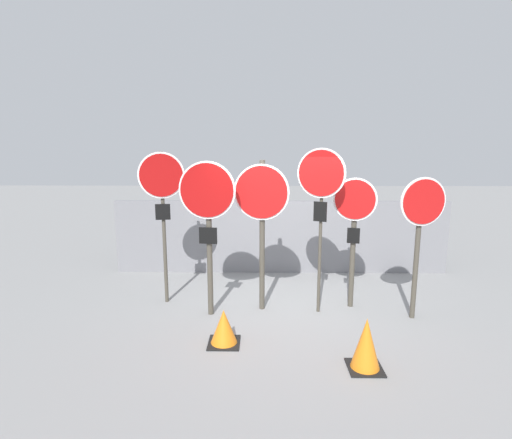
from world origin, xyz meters
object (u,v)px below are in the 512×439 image
at_px(stop_sign_1, 208,210).
at_px(stop_sign_2, 262,208).
at_px(traffic_cone_1, 224,327).
at_px(stop_sign_5, 421,220).
at_px(stop_sign_0, 162,191).
at_px(stop_sign_3, 321,188).
at_px(stop_sign_4, 354,220).
at_px(traffic_cone_0, 366,344).

height_order(stop_sign_1, stop_sign_2, stop_sign_2).
xyz_separation_m(stop_sign_1, traffic_cone_1, (0.31, -0.92, -1.47)).
bearing_deg(stop_sign_5, stop_sign_0, 160.33).
height_order(stop_sign_2, stop_sign_5, stop_sign_2).
bearing_deg(stop_sign_3, stop_sign_5, 16.01).
xyz_separation_m(stop_sign_4, traffic_cone_1, (-2.00, -1.27, -1.25)).
bearing_deg(stop_sign_3, stop_sign_2, -161.93).
height_order(stop_sign_0, stop_sign_1, stop_sign_0).
relative_size(stop_sign_0, stop_sign_3, 0.98).
relative_size(stop_sign_1, stop_sign_2, 1.00).
bearing_deg(traffic_cone_1, stop_sign_3, 36.41).
relative_size(stop_sign_1, traffic_cone_0, 3.78).
height_order(stop_sign_0, stop_sign_4, stop_sign_0).
bearing_deg(stop_sign_5, stop_sign_3, 160.44).
xyz_separation_m(stop_sign_5, traffic_cone_1, (-2.89, -0.83, -1.33)).
bearing_deg(stop_sign_4, stop_sign_3, -145.00).
relative_size(stop_sign_4, stop_sign_5, 0.98).
xyz_separation_m(stop_sign_0, stop_sign_2, (1.63, -0.28, -0.23)).
height_order(stop_sign_1, stop_sign_5, stop_sign_1).
height_order(stop_sign_0, stop_sign_3, stop_sign_3).
bearing_deg(stop_sign_3, stop_sign_0, -164.16).
relative_size(stop_sign_4, traffic_cone_0, 3.35).
bearing_deg(stop_sign_0, stop_sign_5, -16.56).
height_order(stop_sign_0, traffic_cone_0, stop_sign_0).
bearing_deg(stop_sign_4, stop_sign_5, -12.96).
relative_size(stop_sign_5, traffic_cone_0, 3.42).
distance_m(stop_sign_5, traffic_cone_0, 2.20).
relative_size(stop_sign_0, traffic_cone_1, 5.30).
height_order(stop_sign_5, traffic_cone_1, stop_sign_5).
xyz_separation_m(stop_sign_2, stop_sign_4, (1.49, 0.13, -0.21)).
bearing_deg(stop_sign_2, stop_sign_0, -179.02).
xyz_separation_m(stop_sign_5, traffic_cone_0, (-1.12, -1.43, -1.25)).
bearing_deg(stop_sign_5, traffic_cone_0, -139.43).
xyz_separation_m(stop_sign_3, stop_sign_5, (1.47, -0.22, -0.46)).
distance_m(stop_sign_4, traffic_cone_0, 2.22).
bearing_deg(stop_sign_0, stop_sign_3, -16.62).
relative_size(stop_sign_0, stop_sign_1, 1.05).
bearing_deg(stop_sign_2, traffic_cone_0, -43.42).
relative_size(stop_sign_3, traffic_cone_1, 5.43).
distance_m(stop_sign_4, stop_sign_5, 1.00).
bearing_deg(stop_sign_5, stop_sign_1, 167.17).
bearing_deg(stop_sign_0, stop_sign_4, -10.88).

